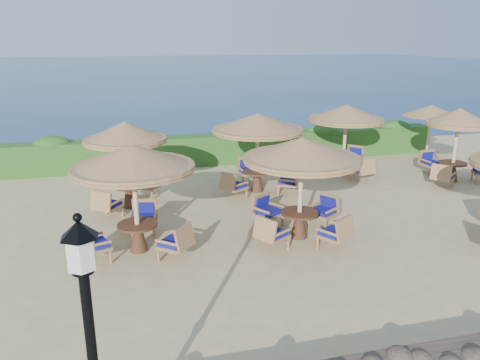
% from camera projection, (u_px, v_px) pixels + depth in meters
% --- Properties ---
extents(ground, '(120.00, 120.00, 0.00)m').
position_uv_depth(ground, '(292.00, 227.00, 12.88)').
color(ground, '#CAB680').
rests_on(ground, ground).
extents(sea, '(160.00, 160.00, 0.00)m').
position_uv_depth(sea, '(147.00, 69.00, 77.84)').
color(sea, navy).
rests_on(sea, ground).
extents(hedge, '(18.00, 0.90, 1.20)m').
position_uv_depth(hedge, '(233.00, 148.00, 19.38)').
color(hedge, '#225019').
rests_on(hedge, ground).
extents(extra_parasol, '(2.30, 2.30, 2.41)m').
position_uv_depth(extra_parasol, '(431.00, 111.00, 18.88)').
color(extra_parasol, beige).
rests_on(extra_parasol, ground).
extents(cafe_set_0, '(2.90, 2.90, 2.65)m').
position_uv_depth(cafe_set_0, '(134.00, 175.00, 10.88)').
color(cafe_set_0, beige).
rests_on(cafe_set_0, ground).
extents(cafe_set_1, '(2.98, 2.98, 2.65)m').
position_uv_depth(cafe_set_1, '(301.00, 168.00, 11.68)').
color(cafe_set_1, beige).
rests_on(cafe_set_1, ground).
extents(cafe_set_3, '(2.48, 2.68, 2.65)m').
position_uv_depth(cafe_set_3, '(126.00, 145.00, 13.84)').
color(cafe_set_3, beige).
rests_on(cafe_set_3, ground).
extents(cafe_set_4, '(3.03, 3.03, 2.65)m').
position_uv_depth(cafe_set_4, '(257.00, 134.00, 15.31)').
color(cafe_set_4, beige).
rests_on(cafe_set_4, ground).
extents(cafe_set_5, '(2.85, 2.85, 2.65)m').
position_uv_depth(cafe_set_5, '(346.00, 125.00, 17.29)').
color(cafe_set_5, beige).
rests_on(cafe_set_5, ground).
extents(cafe_set_6, '(2.76, 2.55, 2.65)m').
position_uv_depth(cafe_set_6, '(457.00, 134.00, 16.47)').
color(cafe_set_6, beige).
rests_on(cafe_set_6, ground).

